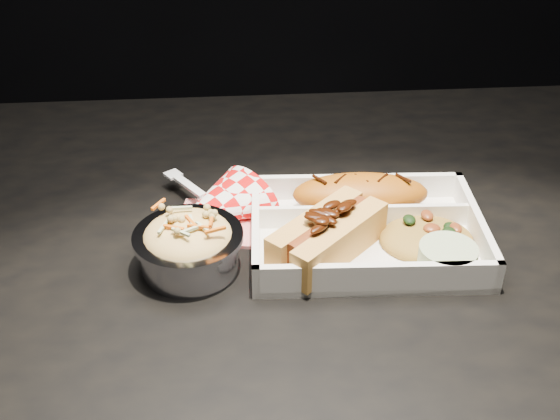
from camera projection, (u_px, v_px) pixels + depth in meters
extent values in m
cube|color=black|center=(339.00, 251.00, 0.79)|extent=(1.20, 0.80, 0.03)
cube|color=white|center=(365.00, 241.00, 0.78)|extent=(0.26, 0.19, 0.01)
cube|color=white|center=(357.00, 189.00, 0.84)|extent=(0.25, 0.02, 0.04)
cube|color=white|center=(378.00, 280.00, 0.70)|extent=(0.25, 0.02, 0.04)
cube|color=white|center=(256.00, 232.00, 0.77)|extent=(0.02, 0.18, 0.04)
cube|color=white|center=(476.00, 228.00, 0.77)|extent=(0.02, 0.18, 0.04)
cube|color=white|center=(363.00, 219.00, 0.79)|extent=(0.23, 0.02, 0.03)
ellipsoid|color=#AA5811|center=(360.00, 194.00, 0.81)|extent=(0.16, 0.07, 0.05)
cube|color=gold|center=(340.00, 243.00, 0.73)|extent=(0.12, 0.11, 0.04)
cube|color=gold|center=(315.00, 231.00, 0.75)|extent=(0.12, 0.11, 0.04)
cylinder|color=brown|center=(328.00, 230.00, 0.74)|extent=(0.10, 0.10, 0.03)
ellipsoid|color=#B08233|center=(427.00, 231.00, 0.76)|extent=(0.11, 0.09, 0.03)
cylinder|color=#AABD8F|center=(447.00, 259.00, 0.72)|extent=(0.06, 0.06, 0.03)
cylinder|color=silver|center=(189.00, 253.00, 0.73)|extent=(0.10, 0.10, 0.04)
cylinder|color=silver|center=(188.00, 236.00, 0.72)|extent=(0.11, 0.11, 0.01)
ellipsoid|color=beige|center=(188.00, 236.00, 0.72)|extent=(0.09, 0.09, 0.04)
cube|color=red|center=(225.00, 223.00, 0.81)|extent=(0.12, 0.11, 0.00)
cone|color=red|center=(215.00, 207.00, 0.81)|extent=(0.15, 0.15, 0.10)
cube|color=white|center=(189.00, 186.00, 0.84)|extent=(0.04, 0.05, 0.00)
cube|color=white|center=(173.00, 174.00, 0.87)|extent=(0.03, 0.03, 0.00)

